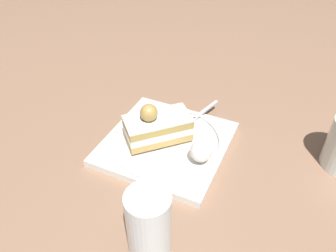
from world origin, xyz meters
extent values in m
plane|color=#8E6950|center=(0.00, 0.00, 0.00)|extent=(2.40, 2.40, 0.00)
cube|color=silver|center=(0.01, 0.00, 0.01)|extent=(0.24, 0.24, 0.01)
torus|color=silver|center=(0.01, 0.00, 0.02)|extent=(0.23, 0.23, 0.01)
cube|color=tan|center=(0.01, 0.01, 0.03)|extent=(0.13, 0.11, 0.01)
cube|color=white|center=(0.01, 0.01, 0.04)|extent=(0.13, 0.11, 0.01)
cube|color=tan|center=(0.01, 0.01, 0.05)|extent=(0.13, 0.11, 0.01)
cube|color=white|center=(0.01, 0.01, 0.06)|extent=(0.13, 0.11, 0.00)
sphere|color=tan|center=(-0.01, 0.02, 0.08)|extent=(0.03, 0.03, 0.03)
ellipsoid|color=white|center=(0.00, -0.08, 0.04)|extent=(0.04, 0.04, 0.04)
cube|color=silver|center=(0.13, -0.02, 0.02)|extent=(0.08, 0.01, 0.00)
cube|color=silver|center=(0.08, -0.01, 0.02)|extent=(0.02, 0.01, 0.00)
cube|color=silver|center=(0.06, 0.00, 0.02)|extent=(0.03, 0.01, 0.00)
cube|color=silver|center=(0.06, -0.01, 0.02)|extent=(0.03, 0.01, 0.00)
cube|color=silver|center=(0.06, -0.01, 0.02)|extent=(0.03, 0.01, 0.00)
cube|color=silver|center=(0.06, -0.01, 0.02)|extent=(0.03, 0.01, 0.00)
cylinder|color=silver|center=(-0.17, -0.10, 0.06)|extent=(0.06, 0.06, 0.11)
cylinder|color=black|center=(-0.17, -0.10, 0.05)|extent=(0.05, 0.05, 0.09)
camera|label=1|loc=(-0.36, -0.26, 0.42)|focal=35.79mm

